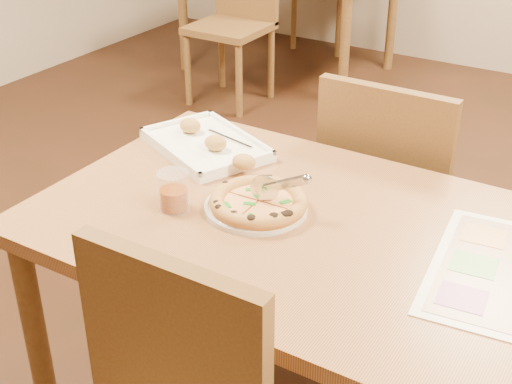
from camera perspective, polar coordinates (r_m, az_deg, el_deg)
The scene contains 9 objects.
dining_table at distance 1.77m, azimuth 3.54°, elevation -4.74°, with size 1.30×0.85×0.72m.
chair_far at distance 2.28m, azimuth 10.69°, elevation 1.03°, with size 0.42×0.42×0.47m.
bg_chair_near at distance 4.31m, azimuth -1.44°, elevation 14.77°, with size 0.42×0.42×0.47m.
plate at distance 1.77m, azimuth 0.00°, elevation -1.22°, with size 0.26×0.26×0.01m, color silver.
pizza at distance 1.75m, azimuth 0.21°, elevation -0.81°, with size 0.24×0.24×0.04m.
pizza_cutter at distance 1.72m, azimuth 1.85°, elevation 0.55°, with size 0.14×0.05×0.08m.
appetizer_tray at distance 2.07m, azimuth -3.88°, elevation 3.74°, with size 0.44×0.38×0.06m.
glass_tumbler at distance 1.77m, azimuth -6.60°, elevation -0.09°, with size 0.08×0.08×0.10m.
menu at distance 1.63m, azimuth 19.64°, elevation -6.20°, with size 0.33×0.46×0.01m, color silver.
Camera 1 is at (0.68, -1.31, 1.61)m, focal length 50.00 mm.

